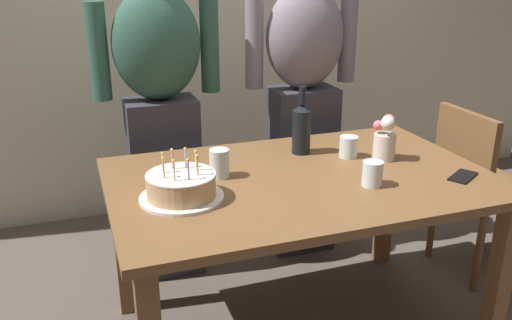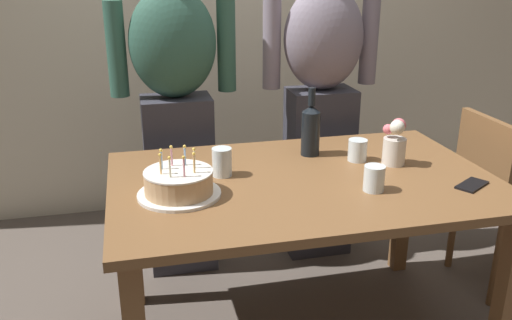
% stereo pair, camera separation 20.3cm
% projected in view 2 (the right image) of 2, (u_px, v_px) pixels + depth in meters
% --- Properties ---
extents(back_wall, '(5.20, 0.10, 2.60)m').
position_uv_depth(back_wall, '(228.00, 2.00, 3.35)').
color(back_wall, beige).
rests_on(back_wall, ground_plane).
extents(dining_table, '(1.50, 0.96, 0.74)m').
position_uv_depth(dining_table, '(302.00, 200.00, 2.16)').
color(dining_table, brown).
rests_on(dining_table, ground_plane).
extents(birthday_cake, '(0.30, 0.30, 0.17)m').
position_uv_depth(birthday_cake, '(179.00, 184.00, 1.95)').
color(birthday_cake, white).
rests_on(birthday_cake, dining_table).
extents(water_glass_near, '(0.08, 0.08, 0.11)m').
position_uv_depth(water_glass_near, '(222.00, 162.00, 2.14)').
color(water_glass_near, silver).
rests_on(water_glass_near, dining_table).
extents(water_glass_far, '(0.08, 0.08, 0.09)m').
position_uv_depth(water_glass_far, '(358.00, 150.00, 2.30)').
color(water_glass_far, silver).
rests_on(water_glass_far, dining_table).
extents(water_glass_side, '(0.08, 0.08, 0.10)m').
position_uv_depth(water_glass_side, '(374.00, 178.00, 2.00)').
color(water_glass_side, silver).
rests_on(water_glass_side, dining_table).
extents(wine_bottle, '(0.08, 0.08, 0.30)m').
position_uv_depth(wine_bottle, '(311.00, 129.00, 2.35)').
color(wine_bottle, black).
rests_on(wine_bottle, dining_table).
extents(cell_phone, '(0.16, 0.14, 0.01)m').
position_uv_depth(cell_phone, '(472.00, 185.00, 2.05)').
color(cell_phone, black).
rests_on(cell_phone, dining_table).
extents(flower_vase, '(0.09, 0.11, 0.20)m').
position_uv_depth(flower_vase, '(395.00, 143.00, 2.24)').
color(flower_vase, silver).
rests_on(flower_vase, dining_table).
extents(person_man_bearded, '(0.61, 0.27, 1.66)m').
position_uv_depth(person_man_bearded, '(176.00, 106.00, 2.65)').
color(person_man_bearded, '#33333D').
rests_on(person_man_bearded, ground_plane).
extents(person_woman_cardigan, '(0.61, 0.27, 1.66)m').
position_uv_depth(person_woman_cardigan, '(321.00, 98.00, 2.81)').
color(person_woman_cardigan, '#33333D').
rests_on(person_woman_cardigan, ground_plane).
extents(dining_chair, '(0.42, 0.42, 0.87)m').
position_uv_depth(dining_chair, '(498.00, 189.00, 2.60)').
color(dining_chair, brown).
rests_on(dining_chair, ground_plane).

